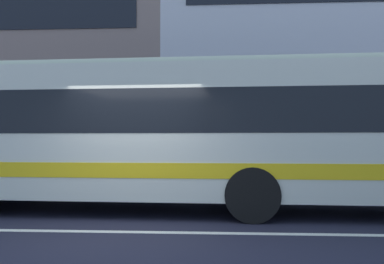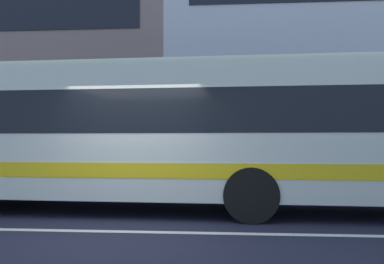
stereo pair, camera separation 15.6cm
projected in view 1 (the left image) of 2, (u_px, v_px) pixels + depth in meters
The scene contains 3 objects.
ground_plane at pixel (122, 232), 6.26m from camera, with size 160.00×160.00×0.00m, color #202030.
lane_centre_line at pixel (122, 232), 6.26m from camera, with size 60.00×0.16×0.01m, color silver.
transit_bus at pixel (213, 131), 8.25m from camera, with size 12.23×3.01×3.05m.
Camera 1 is at (1.49, -6.23, 1.44)m, focal length 36.48 mm.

